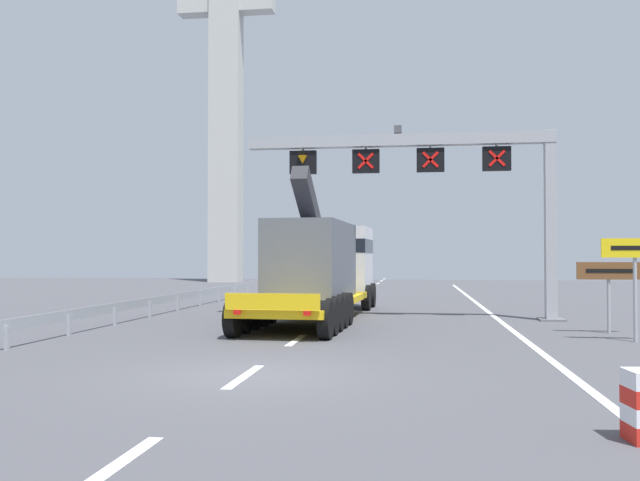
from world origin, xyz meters
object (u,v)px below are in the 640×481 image
at_px(overhead_lane_gantry, 437,168).
at_px(exit_sign_yellow, 635,262).
at_px(bridge_pylon_distant, 226,55).
at_px(heavy_haul_truck_yellow, 324,265).
at_px(tourist_info_sign_brown, 609,278).

bearing_deg(overhead_lane_gantry, exit_sign_yellow, -49.62).
bearing_deg(exit_sign_yellow, bridge_pylon_distant, 119.56).
height_order(heavy_haul_truck_yellow, exit_sign_yellow, heavy_haul_truck_yellow).
height_order(exit_sign_yellow, bridge_pylon_distant, bridge_pylon_distant).
bearing_deg(heavy_haul_truck_yellow, tourist_info_sign_brown, -26.88).
height_order(overhead_lane_gantry, tourist_info_sign_brown, overhead_lane_gantry).
distance_m(tourist_info_sign_brown, bridge_pylon_distant, 49.47).
height_order(tourist_info_sign_brown, bridge_pylon_distant, bridge_pylon_distant).
relative_size(exit_sign_yellow, bridge_pylon_distant, 0.07).
distance_m(overhead_lane_gantry, exit_sign_yellow, 8.63).
bearing_deg(overhead_lane_gantry, bridge_pylon_distant, 117.40).
relative_size(heavy_haul_truck_yellow, bridge_pylon_distant, 0.34).
bearing_deg(tourist_info_sign_brown, overhead_lane_gantry, 141.14).
distance_m(heavy_haul_truck_yellow, bridge_pylon_distant, 41.73).
xyz_separation_m(overhead_lane_gantry, tourist_info_sign_brown, (4.98, -4.02, -3.93)).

